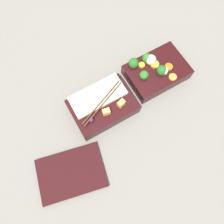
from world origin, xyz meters
TOP-DOWN VIEW (x-y plane):
  - ground_plane at (0.00, 0.00)m, footprint 3.00×3.00m
  - bento_tray_vegetable at (-0.12, -0.03)m, footprint 0.22×0.15m
  - bento_tray_rice at (0.12, -0.01)m, footprint 0.22×0.15m
  - bento_lid at (0.32, 0.14)m, footprint 0.24×0.19m

SIDE VIEW (x-z plane):
  - ground_plane at x=0.00m, z-range 0.00..0.00m
  - bento_lid at x=0.32m, z-range 0.00..0.01m
  - bento_tray_rice at x=0.12m, z-range -0.01..0.07m
  - bento_tray_vegetable at x=-0.12m, z-range -0.01..0.07m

